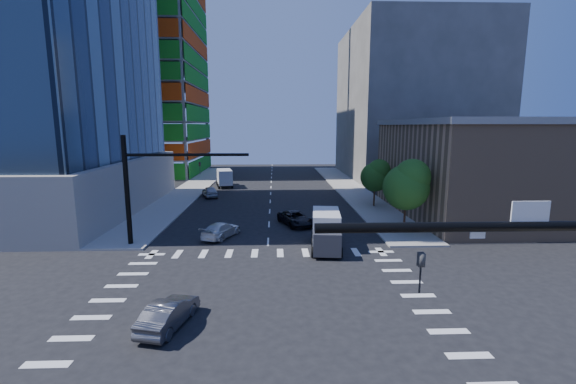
{
  "coord_description": "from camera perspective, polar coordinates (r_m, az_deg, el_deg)",
  "views": [
    {
      "loc": [
        0.59,
        -19.97,
        9.85
      ],
      "look_at": [
        1.58,
        8.0,
        5.04
      ],
      "focal_mm": 24.0,
      "sensor_mm": 36.0,
      "label": 1
    }
  ],
  "objects": [
    {
      "name": "commercial_building",
      "position": [
        48.77,
        28.07,
        3.27
      ],
      "size": [
        20.5,
        22.5,
        10.6
      ],
      "color": "#A4815F",
      "rests_on": "ground"
    },
    {
      "name": "construction_building",
      "position": [
        87.81,
        -21.8,
        18.77
      ],
      "size": [
        25.16,
        34.5,
        70.6
      ],
      "color": "gray",
      "rests_on": "ground"
    },
    {
      "name": "car_sb_mid",
      "position": [
        55.07,
        -11.5,
        0.05
      ],
      "size": [
        3.11,
        4.79,
        1.52
      ],
      "primitive_type": "imported",
      "rotation": [
        0.0,
        0.0,
        3.46
      ],
      "color": "#A1A2A8",
      "rests_on": "ground"
    },
    {
      "name": "car_sb_near",
      "position": [
        35.09,
        -9.89,
        -5.56
      ],
      "size": [
        3.61,
        5.02,
        1.35
      ],
      "primitive_type": "imported",
      "rotation": [
        0.0,
        0.0,
        2.73
      ],
      "color": "white",
      "rests_on": "ground"
    },
    {
      "name": "box_truck_near",
      "position": [
        31.35,
        5.69,
        -6.16
      ],
      "size": [
        2.92,
        5.75,
        2.9
      ],
      "rotation": [
        0.0,
        0.0,
        -0.1
      ],
      "color": "black",
      "rests_on": "ground"
    },
    {
      "name": "signal_mast_nw",
      "position": [
        33.49,
        -20.44,
        1.66
      ],
      "size": [
        10.2,
        0.4,
        9.0
      ],
      "color": "black",
      "rests_on": "sidewalk_nw"
    },
    {
      "name": "tree_south",
      "position": [
        36.32,
        17.36,
        1.13
      ],
      "size": [
        4.16,
        4.16,
        6.82
      ],
      "color": "#382316",
      "rests_on": "sidewalk_ne"
    },
    {
      "name": "tree_north",
      "position": [
        47.87,
        12.94,
        2.47
      ],
      "size": [
        3.54,
        3.52,
        5.78
      ],
      "color": "#382316",
      "rests_on": "sidewalk_ne"
    },
    {
      "name": "ground",
      "position": [
        22.28,
        -3.48,
        -16.51
      ],
      "size": [
        160.0,
        160.0,
        0.0
      ],
      "primitive_type": "plane",
      "color": "black",
      "rests_on": "ground"
    },
    {
      "name": "bg_building_ne",
      "position": [
        79.6,
        17.78,
        12.29
      ],
      "size": [
        24.0,
        30.0,
        28.0
      ],
      "primitive_type": "cube",
      "color": "#5C5853",
      "rests_on": "ground"
    },
    {
      "name": "box_truck_far",
      "position": [
        64.21,
        -9.43,
        1.94
      ],
      "size": [
        3.45,
        5.85,
        2.87
      ],
      "rotation": [
        0.0,
        0.0,
        3.36
      ],
      "color": "black",
      "rests_on": "ground"
    },
    {
      "name": "sidewalk_ne",
      "position": [
        61.92,
        9.09,
        0.55
      ],
      "size": [
        5.0,
        60.0,
        0.15
      ],
      "primitive_type": "cube",
      "color": "#9A9691",
      "rests_on": "ground"
    },
    {
      "name": "car_sb_cross",
      "position": [
        20.85,
        -17.26,
        -16.78
      ],
      "size": [
        2.41,
        4.41,
        1.38
      ],
      "primitive_type": "imported",
      "rotation": [
        0.0,
        0.0,
        2.9
      ],
      "color": "#4D4C51",
      "rests_on": "ground"
    },
    {
      "name": "sidewalk_nw",
      "position": [
        62.16,
        -14.16,
        0.41
      ],
      "size": [
        5.0,
        60.0,
        0.15
      ],
      "primitive_type": "cube",
      "color": "#9A9691",
      "rests_on": "ground"
    },
    {
      "name": "road_markings",
      "position": [
        22.28,
        -3.48,
        -16.5
      ],
      "size": [
        20.0,
        20.0,
        0.01
      ],
      "primitive_type": "cube",
      "color": "silver",
      "rests_on": "ground"
    },
    {
      "name": "car_nb_far",
      "position": [
        38.78,
        1.12,
        -3.91
      ],
      "size": [
        3.96,
        5.5,
        1.39
      ],
      "primitive_type": "imported",
      "rotation": [
        0.0,
        0.0,
        0.37
      ],
      "color": "black",
      "rests_on": "ground"
    }
  ]
}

